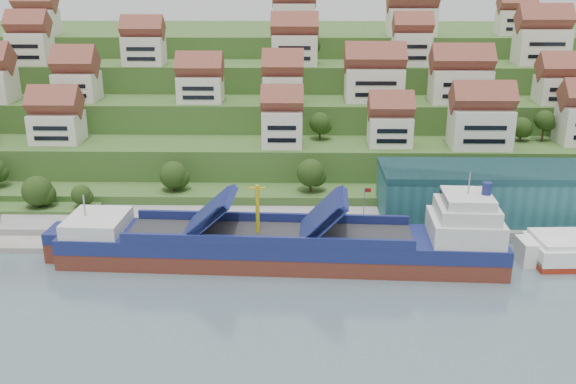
{
  "coord_description": "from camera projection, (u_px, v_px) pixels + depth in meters",
  "views": [
    {
      "loc": [
        5.74,
        -103.71,
        48.17
      ],
      "look_at": [
        3.58,
        14.0,
        8.0
      ],
      "focal_mm": 40.0,
      "sensor_mm": 36.0,
      "label": 1
    }
  ],
  "objects": [
    {
      "name": "hillside_village",
      "position": [
        299.0,
        73.0,
        162.91
      ],
      "size": [
        157.25,
        62.99,
        29.13
      ],
      "color": "silver",
      "rests_on": "ground"
    },
    {
      "name": "warehouse",
      "position": [
        533.0,
        192.0,
        126.65
      ],
      "size": [
        60.0,
        15.0,
        10.0
      ],
      "primitive_type": "cube",
      "color": "#23595F",
      "rests_on": "quay"
    },
    {
      "name": "hillside",
      "position": [
        282.0,
        95.0,
        208.34
      ],
      "size": [
        260.0,
        128.0,
        31.0
      ],
      "color": "#2D4C1E",
      "rests_on": "ground"
    },
    {
      "name": "quay",
      "position": [
        371.0,
        224.0,
        127.28
      ],
      "size": [
        180.0,
        14.0,
        2.2
      ],
      "primitive_type": "cube",
      "color": "gray",
      "rests_on": "ground"
    },
    {
      "name": "hillside_trees",
      "position": [
        222.0,
        124.0,
        148.61
      ],
      "size": [
        136.05,
        62.29,
        30.99
      ],
      "color": "#264015",
      "rests_on": "ground"
    },
    {
      "name": "ground",
      "position": [
        266.0,
        260.0,
        113.79
      ],
      "size": [
        300.0,
        300.0,
        0.0
      ],
      "primitive_type": "plane",
      "color": "slate",
      "rests_on": "ground"
    },
    {
      "name": "cargo_ship",
      "position": [
        293.0,
        246.0,
        111.65
      ],
      "size": [
        76.96,
        15.35,
        16.95
      ],
      "rotation": [
        0.0,
        0.0,
        -0.05
      ],
      "color": "#5D281C",
      "rests_on": "ground"
    },
    {
      "name": "flagpole",
      "position": [
        365.0,
        205.0,
        120.71
      ],
      "size": [
        1.28,
        0.16,
        8.0
      ],
      "color": "gray",
      "rests_on": "quay"
    }
  ]
}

